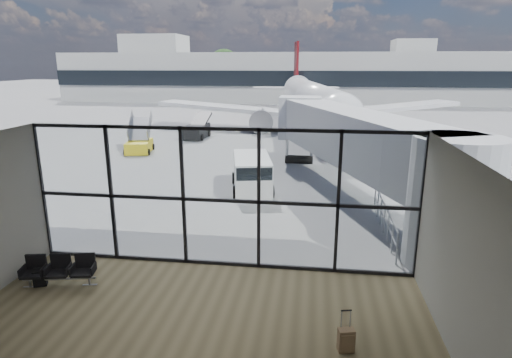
% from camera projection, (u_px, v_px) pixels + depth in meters
% --- Properties ---
extents(ground, '(220.00, 220.00, 0.00)m').
position_uv_depth(ground, '(291.00, 117.00, 52.14)').
color(ground, slate).
rests_on(ground, ground).
extents(lounge_shell, '(12.02, 8.01, 4.51)m').
position_uv_depth(lounge_shell, '(169.00, 252.00, 8.60)').
color(lounge_shell, brown).
rests_on(lounge_shell, ground).
extents(glass_curtain_wall, '(12.10, 0.12, 4.50)m').
position_uv_depth(glass_curtain_wall, '(221.00, 199.00, 13.30)').
color(glass_curtain_wall, white).
rests_on(glass_curtain_wall, ground).
extents(jet_bridge, '(8.00, 16.50, 4.33)m').
position_uv_depth(jet_bridge, '(360.00, 145.00, 19.29)').
color(jet_bridge, '#AAACAF').
rests_on(jet_bridge, ground).
extents(apron_railing, '(0.06, 5.46, 1.11)m').
position_uv_depth(apron_railing, '(385.00, 215.00, 16.31)').
color(apron_railing, gray).
rests_on(apron_railing, ground).
extents(far_terminal, '(80.00, 12.20, 11.00)m').
position_uv_depth(far_terminal, '(296.00, 76.00, 72.12)').
color(far_terminal, '#B4B4AF').
rests_on(far_terminal, ground).
extents(tree_0, '(4.95, 4.95, 7.12)m').
position_uv_depth(tree_0, '(81.00, 72.00, 87.40)').
color(tree_0, '#382619').
rests_on(tree_0, ground).
extents(tree_1, '(5.61, 5.61, 8.07)m').
position_uv_depth(tree_1, '(108.00, 69.00, 86.45)').
color(tree_1, '#382619').
rests_on(tree_1, ground).
extents(tree_2, '(6.27, 6.27, 9.03)m').
position_uv_depth(tree_2, '(136.00, 66.00, 85.50)').
color(tree_2, '#382619').
rests_on(tree_2, ground).
extents(tree_3, '(4.95, 4.95, 7.12)m').
position_uv_depth(tree_3, '(165.00, 72.00, 85.05)').
color(tree_3, '#382619').
rests_on(tree_3, ground).
extents(tree_4, '(5.61, 5.61, 8.07)m').
position_uv_depth(tree_4, '(194.00, 69.00, 84.10)').
color(tree_4, '#382619').
rests_on(tree_4, ground).
extents(tree_5, '(6.27, 6.27, 9.03)m').
position_uv_depth(tree_5, '(224.00, 66.00, 83.15)').
color(tree_5, '#382619').
rests_on(tree_5, ground).
extents(seating_row, '(2.07, 0.97, 0.92)m').
position_uv_depth(seating_row, '(60.00, 269.00, 12.53)').
color(seating_row, gray).
rests_on(seating_row, ground).
extents(backpack, '(0.42, 0.42, 0.54)m').
position_uv_depth(backpack, '(40.00, 278.00, 12.50)').
color(backpack, black).
rests_on(backpack, ground).
extents(suitcase, '(0.41, 0.33, 1.00)m').
position_uv_depth(suitcase, '(346.00, 340.00, 9.63)').
color(suitcase, '#7F6446').
rests_on(suitcase, ground).
extents(airliner, '(30.16, 35.11, 9.07)m').
position_uv_depth(airliner, '(310.00, 100.00, 42.56)').
color(airliner, silver).
rests_on(airliner, ground).
extents(service_van, '(2.61, 4.34, 1.77)m').
position_uv_depth(service_van, '(252.00, 174.00, 21.71)').
color(service_van, silver).
rests_on(service_van, ground).
extents(belt_loader, '(1.89, 4.43, 2.01)m').
position_uv_depth(belt_loader, '(197.00, 130.00, 37.21)').
color(belt_loader, black).
rests_on(belt_loader, ground).
extents(mobile_stairs, '(2.28, 3.59, 2.35)m').
position_uv_depth(mobile_stairs, '(140.00, 145.00, 31.31)').
color(mobile_stairs, gold).
rests_on(mobile_stairs, ground).
extents(traffic_cone_a, '(0.40, 0.40, 0.58)m').
position_uv_depth(traffic_cone_a, '(245.00, 158.00, 28.36)').
color(traffic_cone_a, '#FA380D').
rests_on(traffic_cone_a, ground).
extents(traffic_cone_b, '(0.37, 0.37, 0.53)m').
position_uv_depth(traffic_cone_b, '(265.00, 166.00, 26.16)').
color(traffic_cone_b, '#F3500C').
rests_on(traffic_cone_b, ground).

